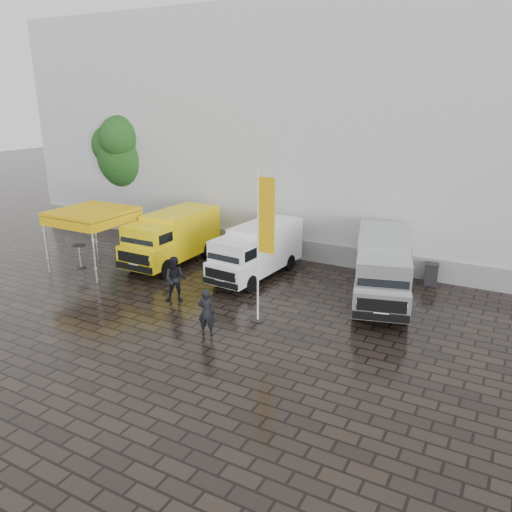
{
  "coord_description": "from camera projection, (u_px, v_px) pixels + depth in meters",
  "views": [
    {
      "loc": [
        7.25,
        -13.83,
        7.81
      ],
      "look_at": [
        -1.47,
        2.2,
        1.89
      ],
      "focal_mm": 35.0,
      "sensor_mm": 36.0,
      "label": 1
    }
  ],
  "objects": [
    {
      "name": "canopy_tent",
      "position": [
        91.0,
        214.0,
        22.81
      ],
      "size": [
        3.22,
        3.22,
        2.79
      ],
      "color": "silver",
      "rests_on": "ground"
    },
    {
      "name": "person_front",
      "position": [
        206.0,
        312.0,
        16.78
      ],
      "size": [
        0.69,
        0.55,
        1.67
      ],
      "primitive_type": "imported",
      "rotation": [
        0.0,
        0.0,
        3.42
      ],
      "color": "black",
      "rests_on": "ground"
    },
    {
      "name": "van_yellow",
      "position": [
        172.0,
        239.0,
        23.82
      ],
      "size": [
        2.07,
        5.35,
        2.46
      ],
      "primitive_type": null,
      "rotation": [
        0.0,
        0.0,
        -0.0
      ],
      "color": "yellow",
      "rests_on": "ground"
    },
    {
      "name": "wheelie_bin",
      "position": [
        431.0,
        274.0,
        21.41
      ],
      "size": [
        0.66,
        0.66,
        0.94
      ],
      "primitive_type": "cube",
      "rotation": [
        0.0,
        0.0,
        0.18
      ],
      "color": "black",
      "rests_on": "ground"
    },
    {
      "name": "ground",
      "position": [
        263.0,
        331.0,
        17.26
      ],
      "size": [
        120.0,
        120.0,
        0.0
      ],
      "primitive_type": "plane",
      "color": "black",
      "rests_on": "ground"
    },
    {
      "name": "cocktail_table",
      "position": [
        80.0,
        256.0,
        23.45
      ],
      "size": [
        0.6,
        0.6,
        1.12
      ],
      "primitive_type": "cylinder",
      "color": "black",
      "rests_on": "ground"
    },
    {
      "name": "van_white",
      "position": [
        256.0,
        252.0,
        22.11
      ],
      "size": [
        2.19,
        5.42,
        2.29
      ],
      "primitive_type": null,
      "rotation": [
        0.0,
        0.0,
        -0.08
      ],
      "color": "white",
      "rests_on": "ground"
    },
    {
      "name": "flagpole",
      "position": [
        263.0,
        240.0,
        17.09
      ],
      "size": [
        0.88,
        0.5,
        5.45
      ],
      "color": "black",
      "rests_on": "ground"
    },
    {
      "name": "exhibition_hall",
      "position": [
        428.0,
        129.0,
        27.87
      ],
      "size": [
        44.0,
        16.0,
        12.0
      ],
      "primitive_type": "cube",
      "color": "silver",
      "rests_on": "ground"
    },
    {
      "name": "person_tent",
      "position": [
        176.0,
        279.0,
        19.54
      ],
      "size": [
        1.11,
        1.04,
        1.83
      ],
      "primitive_type": "imported",
      "rotation": [
        0.0,
        0.0,
        0.51
      ],
      "color": "black",
      "rests_on": "ground"
    },
    {
      "name": "tree",
      "position": [
        131.0,
        153.0,
        29.89
      ],
      "size": [
        3.89,
        3.99,
        6.99
      ],
      "color": "black",
      "rests_on": "ground"
    },
    {
      "name": "van_silver",
      "position": [
        382.0,
        270.0,
        19.53
      ],
      "size": [
        3.43,
        6.18,
        2.55
      ],
      "primitive_type": null,
      "rotation": [
        0.0,
        0.0,
        0.27
      ],
      "color": "#B7BABC",
      "rests_on": "ground"
    },
    {
      "name": "hall_plinth",
      "position": [
        382.0,
        262.0,
        22.84
      ],
      "size": [
        44.0,
        0.15,
        1.0
      ],
      "primitive_type": "cube",
      "color": "gray",
      "rests_on": "ground"
    }
  ]
}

